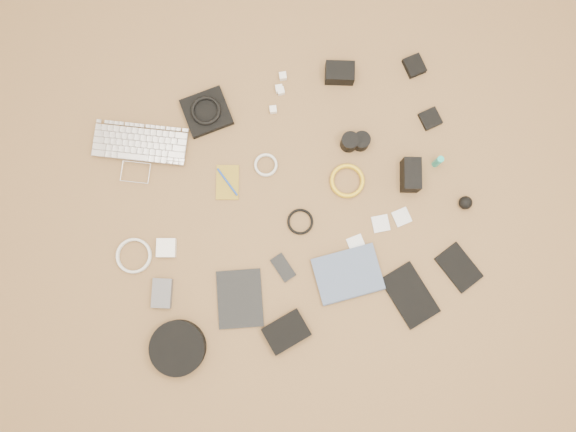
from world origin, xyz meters
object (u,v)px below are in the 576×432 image
object	(u,v)px
dslr_camera	(340,73)
headphone_case	(178,348)
phone	(283,268)
paperback	(354,298)
laptop	(139,156)
tablet	(240,299)

from	to	relation	value
dslr_camera	headphone_case	distance (m)	1.24
phone	paperback	distance (m)	0.30
phone	paperback	xyz separation A→B (m)	(0.23, -0.19, 0.01)
dslr_camera	laptop	bearing A→B (deg)	-155.34
laptop	headphone_case	distance (m)	0.76
headphone_case	paperback	distance (m)	0.69
tablet	phone	bearing A→B (deg)	31.53
phone	headphone_case	world-z (taller)	headphone_case
tablet	paperback	bearing A→B (deg)	-3.64
dslr_camera	paperback	size ratio (longest dim) A/B	0.46
laptop	tablet	xyz separation A→B (m)	(0.23, -0.65, -0.01)
dslr_camera	paperback	distance (m)	0.89
phone	paperback	bearing A→B (deg)	-56.75
dslr_camera	headphone_case	xyz separation A→B (m)	(-0.89, -0.86, -0.00)
dslr_camera	phone	world-z (taller)	dslr_camera
laptop	tablet	size ratio (longest dim) A/B	1.67
laptop	paperback	size ratio (longest dim) A/B	1.49
laptop	phone	size ratio (longest dim) A/B	3.53
tablet	paperback	xyz separation A→B (m)	(0.42, -0.12, 0.01)
dslr_camera	tablet	distance (m)	0.97
laptop	phone	world-z (taller)	laptop
laptop	paperback	distance (m)	1.01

